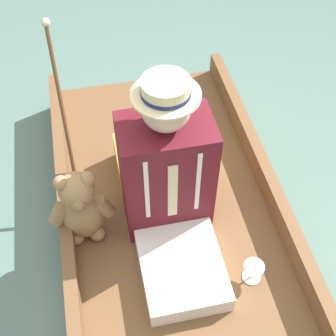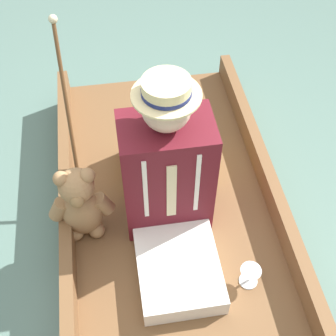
{
  "view_description": "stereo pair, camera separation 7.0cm",
  "coord_description": "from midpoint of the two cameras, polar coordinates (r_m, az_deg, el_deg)",
  "views": [
    {
      "loc": [
        0.3,
        1.25,
        2.16
      ],
      "look_at": [
        0.03,
        -0.06,
        0.54
      ],
      "focal_mm": 50.0,
      "sensor_mm": 36.0,
      "label": 1
    },
    {
      "loc": [
        0.24,
        1.27,
        2.16
      ],
      "look_at": [
        0.03,
        -0.06,
        0.54
      ],
      "focal_mm": 50.0,
      "sensor_mm": 36.0,
      "label": 2
    }
  ],
  "objects": [
    {
      "name": "teddy_bear",
      "position": [
        2.26,
        -9.72,
        -4.47
      ],
      "size": [
        0.32,
        0.19,
        0.46
      ],
      "color": "#9E754C",
      "rests_on": "punt_boat"
    },
    {
      "name": "punt_boat",
      "position": [
        2.45,
        1.68,
        -8.1
      ],
      "size": [
        1.13,
        2.4,
        0.26
      ],
      "color": "brown",
      "rests_on": "ground_plane"
    },
    {
      "name": "seated_person",
      "position": [
        2.16,
        1.01,
        -1.96
      ],
      "size": [
        0.42,
        0.72,
        0.89
      ],
      "rotation": [
        0.0,
        0.0,
        0.2
      ],
      "color": "white",
      "rests_on": "punt_boat"
    },
    {
      "name": "wine_glass",
      "position": [
        2.24,
        10.89,
        -12.54
      ],
      "size": [
        0.1,
        0.1,
        0.11
      ],
      "color": "silver",
      "rests_on": "punt_boat"
    },
    {
      "name": "seat_cushion",
      "position": [
        2.58,
        0.14,
        1.07
      ],
      "size": [
        0.47,
        0.33,
        0.18
      ],
      "color": "#B7933D",
      "rests_on": "punt_boat"
    },
    {
      "name": "walking_cane",
      "position": [
        2.38,
        -11.55,
        8.35
      ],
      "size": [
        0.04,
        0.45,
        0.85
      ],
      "color": "brown",
      "rests_on": "punt_boat"
    },
    {
      "name": "ground_plane",
      "position": [
        2.51,
        1.64,
        -8.99
      ],
      "size": [
        16.0,
        16.0,
        0.0
      ],
      "primitive_type": "plane",
      "color": "slate"
    }
  ]
}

